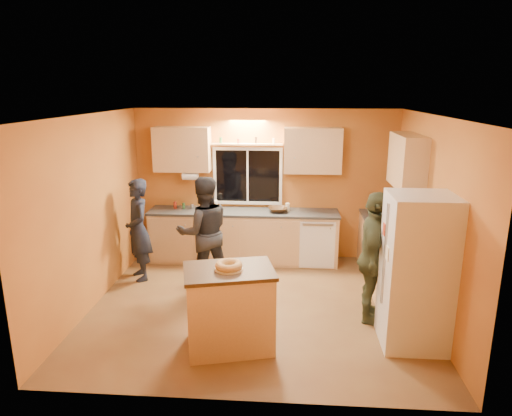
# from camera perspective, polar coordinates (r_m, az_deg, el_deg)

# --- Properties ---
(ground) EXTENTS (4.50, 4.50, 0.00)m
(ground) POSITION_cam_1_polar(r_m,az_deg,el_deg) (6.48, 0.07, -12.10)
(ground) COLOR brown
(ground) RESTS_ON ground
(room_shell) EXTENTS (4.54, 4.04, 2.61)m
(room_shell) POSITION_cam_1_polar(r_m,az_deg,el_deg) (6.32, 1.43, 2.80)
(room_shell) COLOR #C27D31
(room_shell) RESTS_ON ground
(back_counter) EXTENTS (4.23, 0.62, 0.90)m
(back_counter) POSITION_cam_1_polar(r_m,az_deg,el_deg) (7.88, 1.07, -3.57)
(back_counter) COLOR tan
(back_counter) RESTS_ON ground
(right_counter) EXTENTS (0.62, 1.84, 0.90)m
(right_counter) POSITION_cam_1_polar(r_m,az_deg,el_deg) (6.91, 16.86, -6.91)
(right_counter) COLOR tan
(right_counter) RESTS_ON ground
(refrigerator) EXTENTS (0.72, 0.70, 1.80)m
(refrigerator) POSITION_cam_1_polar(r_m,az_deg,el_deg) (5.56, 19.42, -7.51)
(refrigerator) COLOR silver
(refrigerator) RESTS_ON ground
(island) EXTENTS (1.14, 0.90, 0.97)m
(island) POSITION_cam_1_polar(r_m,az_deg,el_deg) (5.34, -3.34, -12.38)
(island) COLOR tan
(island) RESTS_ON ground
(bundt_pastry) EXTENTS (0.31, 0.31, 0.09)m
(bundt_pastry) POSITION_cam_1_polar(r_m,az_deg,el_deg) (5.13, -3.42, -7.18)
(bundt_pastry) COLOR #B38349
(bundt_pastry) RESTS_ON island
(person_left) EXTENTS (0.63, 0.70, 1.60)m
(person_left) POSITION_cam_1_polar(r_m,az_deg,el_deg) (7.30, -14.50, -2.67)
(person_left) COLOR black
(person_left) RESTS_ON ground
(person_center) EXTENTS (1.00, 0.89, 1.69)m
(person_center) POSITION_cam_1_polar(r_m,az_deg,el_deg) (6.85, -6.53, -3.03)
(person_center) COLOR black
(person_center) RESTS_ON ground
(person_right) EXTENTS (0.59, 1.06, 1.71)m
(person_right) POSITION_cam_1_polar(r_m,az_deg,el_deg) (5.96, 14.49, -6.09)
(person_right) COLOR #393E27
(person_right) RESTS_ON ground
(mixing_bowl) EXTENTS (0.34, 0.34, 0.08)m
(mixing_bowl) POSITION_cam_1_polar(r_m,az_deg,el_deg) (7.71, 2.75, -0.19)
(mixing_bowl) COLOR black
(mixing_bowl) RESTS_ON back_counter
(utensil_crock) EXTENTS (0.14, 0.14, 0.17)m
(utensil_crock) POSITION_cam_1_polar(r_m,az_deg,el_deg) (7.83, -5.34, 0.33)
(utensil_crock) COLOR #EDE4C7
(utensil_crock) RESTS_ON back_counter
(potted_plant) EXTENTS (0.34, 0.32, 0.31)m
(potted_plant) POSITION_cam_1_polar(r_m,az_deg,el_deg) (5.99, 19.43, -4.33)
(potted_plant) COLOR gray
(potted_plant) RESTS_ON right_counter
(red_box) EXTENTS (0.19, 0.16, 0.07)m
(red_box) POSITION_cam_1_polar(r_m,az_deg,el_deg) (6.93, 16.40, -2.57)
(red_box) COLOR #A52E19
(red_box) RESTS_ON right_counter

